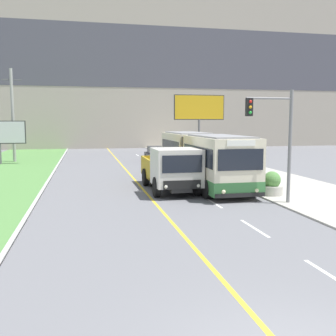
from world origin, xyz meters
The scene contains 12 objects.
lane_marking_centre centered at (0.38, 2.37, 0.00)m, with size 2.88×140.00×0.01m.
apartment_block_background centered at (0.00, 56.23, 12.56)m, with size 80.00×8.04×25.11m.
city_bus centered at (3.96, 18.45, 1.58)m, with size 2.72×12.85×3.11m.
dump_truck centered at (1.43, 15.39, 1.25)m, with size 2.46×6.56×2.46m.
car_distant centered at (3.64, 32.41, 0.69)m, with size 1.80×4.30×1.45m.
utility_pole_far centered at (-9.84, 34.78, 4.47)m, with size 1.80×0.28×8.84m.
traffic_light_mast centered at (5.39, 11.42, 3.39)m, with size 2.28×0.32×5.29m.
billboard_large centered at (9.23, 36.81, 5.20)m, with size 5.69×0.24×6.79m.
planter_round_near centered at (6.21, 13.34, 0.61)m, with size 1.11×1.11×1.23m.
planter_round_second centered at (6.29, 18.02, 0.62)m, with size 1.12×1.12×1.25m.
planter_round_third centered at (6.32, 22.71, 0.62)m, with size 1.10×1.10×1.24m.
planter_round_far centered at (6.19, 27.40, 0.62)m, with size 1.13×1.13×1.24m.
Camera 1 is at (-3.21, -5.15, 3.84)m, focal length 42.00 mm.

